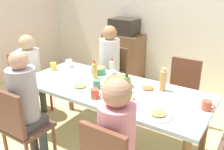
{
  "coord_description": "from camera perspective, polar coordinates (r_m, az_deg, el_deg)",
  "views": [
    {
      "loc": [
        1.34,
        -2.06,
        1.83
      ],
      "look_at": [
        0.0,
        0.0,
        0.87
      ],
      "focal_mm": 39.44,
      "sensor_mm": 36.0,
      "label": 1
    }
  ],
  "objects": [
    {
      "name": "ground_plane",
      "position": [
        3.06,
        0.0,
        -15.36
      ],
      "size": [
        6.63,
        6.63,
        0.0
      ],
      "primitive_type": "plane",
      "color": "#CFC082"
    },
    {
      "name": "wall_back",
      "position": [
        4.36,
        15.34,
        13.64
      ],
      "size": [
        5.76,
        0.12,
        2.6
      ],
      "primitive_type": "cube",
      "color": "white",
      "rests_on": "ground_plane"
    },
    {
      "name": "dining_table",
      "position": [
        2.73,
        0.0,
        -4.4
      ],
      "size": [
        2.1,
        0.89,
        0.72
      ],
      "color": "silver",
      "rests_on": "ground_plane"
    },
    {
      "name": "chair_0",
      "position": [
        2.6,
        -20.42,
        -10.73
      ],
      "size": [
        0.4,
        0.4,
        0.9
      ],
      "color": "brown",
      "rests_on": "ground_plane"
    },
    {
      "name": "person_0",
      "position": [
        2.54,
        -19.41,
        -5.82
      ],
      "size": [
        0.3,
        0.3,
        1.24
      ],
      "color": "#494040",
      "rests_on": "ground_plane"
    },
    {
      "name": "chair_1",
      "position": [
        3.68,
        0.14,
        0.33
      ],
      "size": [
        0.4,
        0.4,
        0.9
      ],
      "color": "brown",
      "rests_on": "ground_plane"
    },
    {
      "name": "person_1",
      "position": [
        3.53,
        -0.66,
        3.32
      ],
      "size": [
        0.3,
        0.3,
        1.24
      ],
      "color": "brown",
      "rests_on": "ground_plane"
    },
    {
      "name": "person_2",
      "position": [
        1.91,
        1.26,
        -14.2
      ],
      "size": [
        0.3,
        0.3,
        1.2
      ],
      "color": "brown",
      "rests_on": "ground_plane"
    },
    {
      "name": "chair_4",
      "position": [
        3.69,
        -18.95,
        -0.79
      ],
      "size": [
        0.4,
        0.4,
        0.9
      ],
      "color": "#AE341F",
      "rests_on": "ground_plane"
    },
    {
      "name": "person_4",
      "position": [
        3.56,
        -18.36,
        1.59
      ],
      "size": [
        0.3,
        0.3,
        1.15
      ],
      "color": "#3E483F",
      "rests_on": "ground_plane"
    },
    {
      "name": "chair_5",
      "position": [
        3.27,
        15.8,
        -3.28
      ],
      "size": [
        0.4,
        0.4,
        0.9
      ],
      "color": "brown",
      "rests_on": "ground_plane"
    },
    {
      "name": "plate_0",
      "position": [
        2.2,
        10.67,
        -8.97
      ],
      "size": [
        0.26,
        0.26,
        0.04
      ],
      "color": "silver",
      "rests_on": "dining_table"
    },
    {
      "name": "plate_1",
      "position": [
        2.66,
        8.34,
        -3.24
      ],
      "size": [
        0.24,
        0.24,
        0.04
      ],
      "color": "white",
      "rests_on": "dining_table"
    },
    {
      "name": "plate_2",
      "position": [
        2.7,
        -7.42,
        -2.77
      ],
      "size": [
        0.25,
        0.25,
        0.04
      ],
      "color": "silver",
      "rests_on": "dining_table"
    },
    {
      "name": "plate_3",
      "position": [
        2.43,
        3.96,
        -5.53
      ],
      "size": [
        0.21,
        0.21,
        0.04
      ],
      "color": "silver",
      "rests_on": "dining_table"
    },
    {
      "name": "bowl_0",
      "position": [
        3.08,
        -3.2,
        1.17
      ],
      "size": [
        0.18,
        0.18,
        0.1
      ],
      "color": "#43894D",
      "rests_on": "dining_table"
    },
    {
      "name": "bowl_1",
      "position": [
        2.72,
        1.66,
        -1.5
      ],
      "size": [
        0.27,
        0.27,
        0.11
      ],
      "color": "#935F40",
      "rests_on": "dining_table"
    },
    {
      "name": "cup_0",
      "position": [
        2.72,
        -1.06,
        -1.91
      ],
      "size": [
        0.11,
        0.07,
        0.07
      ],
      "color": "yellow",
      "rests_on": "dining_table"
    },
    {
      "name": "cup_1",
      "position": [
        2.46,
        -3.97,
        -4.34
      ],
      "size": [
        0.12,
        0.08,
        0.1
      ],
      "color": "#D14D35",
      "rests_on": "dining_table"
    },
    {
      "name": "cup_2",
      "position": [
        2.67,
        -3.57,
        -2.19
      ],
      "size": [
        0.11,
        0.08,
        0.09
      ],
      "color": "#4C845B",
      "rests_on": "dining_table"
    },
    {
      "name": "cup_3",
      "position": [
        3.29,
        -13.39,
        1.96
      ],
      "size": [
        0.11,
        0.07,
        0.1
      ],
      "color": "#E9D054",
      "rests_on": "dining_table"
    },
    {
      "name": "cup_4",
      "position": [
        2.94,
        0.42,
        0.13
      ],
      "size": [
        0.11,
        0.08,
        0.09
      ],
      "color": "white",
      "rests_on": "dining_table"
    },
    {
      "name": "cup_5",
      "position": [
        3.37,
        -9.9,
        2.67
      ],
      "size": [
        0.13,
        0.09,
        0.1
      ],
      "color": "white",
      "rests_on": "dining_table"
    },
    {
      "name": "cup_6",
      "position": [
        2.4,
        21.12,
        -6.59
      ],
      "size": [
        0.12,
        0.08,
        0.09
      ],
      "color": "#C75138",
      "rests_on": "dining_table"
    },
    {
      "name": "bottle_0",
      "position": [
        2.93,
        -4.05,
        1.15
      ],
      "size": [
        0.06,
        0.06,
        0.22
      ],
      "color": "gold",
      "rests_on": "dining_table"
    },
    {
      "name": "bottle_1",
      "position": [
        3.06,
        0.03,
        1.95
      ],
      "size": [
        0.06,
        0.06,
        0.2
      ],
      "color": "silver",
      "rests_on": "dining_table"
    },
    {
      "name": "bottle_2",
      "position": [
        2.64,
        11.74,
        -1.11
      ],
      "size": [
        0.07,
        0.07,
        0.25
      ],
      "color": "tan",
      "rests_on": "dining_table"
    },
    {
      "name": "bottle_3",
      "position": [
        2.57,
        3.37,
        -2.03
      ],
      "size": [
        0.07,
        0.07,
        0.19
      ],
      "color": "#437D37",
      "rests_on": "dining_table"
    },
    {
      "name": "side_cabinet",
      "position": [
        4.62,
        2.72,
        3.97
      ],
      "size": [
        0.7,
        0.44,
        0.9
      ],
      "primitive_type": "cube",
      "color": "brown",
      "rests_on": "ground_plane"
    },
    {
      "name": "microwave",
      "position": [
        4.48,
        2.85,
        11.18
      ],
      "size": [
        0.48,
        0.36,
        0.28
      ],
      "primitive_type": "cube",
      "color": "#2E2922",
      "rests_on": "side_cabinet"
    }
  ]
}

